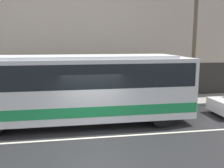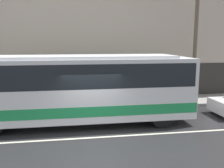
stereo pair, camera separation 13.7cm
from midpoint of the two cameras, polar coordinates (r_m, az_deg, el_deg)
ground_plane at (r=10.36m, az=-3.84°, el=-12.14°), size 60.00×60.00×0.00m
sidewalk at (r=15.39m, az=-5.67°, el=-4.59°), size 60.00×2.62×0.15m
building_facade at (r=16.39m, az=-6.25°, el=12.15°), size 60.00×0.35×9.49m
lane_stripe at (r=10.36m, az=-3.84°, el=-12.12°), size 54.00×0.14×0.01m
transit_bus at (r=11.67m, az=-9.10°, el=-0.49°), size 11.35×2.59×3.22m
utility_pole_near at (r=15.83m, az=18.76°, el=9.27°), size 0.23×0.23×7.47m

